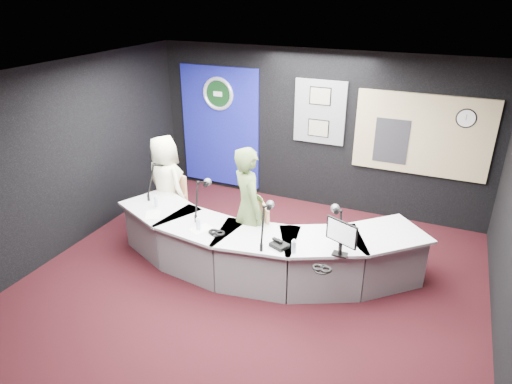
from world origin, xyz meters
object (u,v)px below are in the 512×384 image
at_px(broadcast_desk, 259,247).
at_px(person_woman, 248,209).
at_px(armchair_left, 168,204).
at_px(armchair_right, 249,235).
at_px(person_man, 166,185).

height_order(broadcast_desk, person_woman, person_woman).
height_order(armchair_left, armchair_right, armchair_right).
height_order(armchair_left, person_woman, person_woman).
bearing_deg(person_man, person_woman, -174.82).
relative_size(person_man, person_woman, 0.90).
bearing_deg(broadcast_desk, person_man, 164.57).
relative_size(broadcast_desk, armchair_left, 4.93).
distance_m(armchair_left, person_woman, 1.77).
relative_size(broadcast_desk, person_man, 2.77).
xyz_separation_m(armchair_right, person_woman, (0.00, 0.00, 0.41)).
xyz_separation_m(broadcast_desk, person_woman, (-0.19, 0.08, 0.53)).
distance_m(armchair_right, person_woman, 0.41).
distance_m(armchair_left, armchair_right, 1.71).
xyz_separation_m(armchair_left, armchair_right, (1.66, -0.43, 0.04)).
bearing_deg(broadcast_desk, armchair_left, 164.57).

